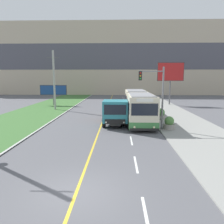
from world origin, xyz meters
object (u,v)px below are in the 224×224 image
Objects in this scene: billboard_small at (53,91)px; planter_round_near at (169,123)px; dump_truck at (115,112)px; billboard_large at (171,73)px; car_distant at (130,99)px; city_bus at (138,106)px; traffic_light_mast at (156,90)px; planter_round_third at (153,109)px; planter_round_second at (161,114)px; utility_pole_far at (54,80)px.

billboard_small is 3.86× the size of planter_round_near.
billboard_large is (9.21, 16.73, 4.17)m from dump_truck.
billboard_large is at bearing -26.29° from car_distant.
billboard_small reaches higher than city_bus.
traffic_light_mast reaches higher than planter_round_third.
planter_round_third is at bearing 90.86° from planter_round_second.
planter_round_near is (2.47, -4.92, -1.01)m from city_bus.
planter_round_third is (-0.07, 4.81, -0.03)m from planter_round_second.
planter_round_near is at bearing -63.39° from city_bus.
billboard_small is 3.94× the size of planter_round_third.
utility_pole_far is at bearing -161.44° from billboard_large.
billboard_large is 6.19× the size of planter_round_near.
car_distant is 14.33m from billboard_small.
car_distant is at bearing 98.50° from planter_round_second.
planter_round_second is at bearing 30.07° from dump_truck.
billboard_large is 11.03m from planter_round_third.
billboard_large is at bearing 18.56° from utility_pole_far.
city_bus is 3.03× the size of car_distant.
car_distant is (2.56, 20.01, -0.62)m from dump_truck.
utility_pole_far is 1.90× the size of billboard_small.
traffic_light_mast reaches higher than car_distant.
utility_pole_far is 17.91m from traffic_light_mast.
car_distant is at bearing 82.70° from dump_truck.
city_bus is at bearing -42.46° from billboard_small.
dump_truck reaches higher than planter_round_third.
planter_round_second is at bearing -81.50° from car_distant.
billboard_small is 3.70× the size of planter_round_second.
billboard_small is (-14.49, 17.20, -1.11)m from traffic_light_mast.
traffic_light_mast is 0.78× the size of billboard_large.
planter_round_third is at bearing -114.99° from billboard_large.
planter_round_third is (14.27, -2.76, -3.80)m from utility_pole_far.
car_distant is 12.49m from planter_round_third.
dump_truck is 5.95m from planter_round_second.
billboard_small is at bearing -175.96° from billboard_large.
city_bus is 16.97m from car_distant.
billboard_small is (-1.62, 4.78, -1.84)m from utility_pole_far.
billboard_large is 1.60× the size of billboard_small.
dump_truck reaches higher than planter_round_second.
traffic_light_mast is at bearing -49.88° from billboard_small.
traffic_light_mast is 1.26× the size of billboard_small.
car_distant is 22.00m from planter_round_near.
billboard_large is (6.65, -3.29, 4.79)m from car_distant.
billboard_small is at bearing 137.54° from city_bus.
city_bus is at bearing -118.11° from planter_round_third.
dump_truck is 0.87× the size of billboard_large.
car_distant is at bearing 153.71° from billboard_large.
car_distant is 3.71× the size of planter_round_third.
planter_round_second is at bearing -89.14° from planter_round_third.
traffic_light_mast is (1.08, -21.90, 2.97)m from car_distant.
city_bus is 2.28× the size of traffic_light_mast.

